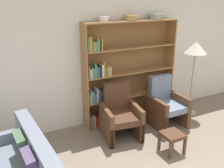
{
  "coord_description": "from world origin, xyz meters",
  "views": [
    {
      "loc": [
        -2.27,
        -1.54,
        2.48
      ],
      "look_at": [
        -0.37,
        2.32,
        0.95
      ],
      "focal_mm": 40.0,
      "sensor_mm": 36.0,
      "label": 1
    }
  ],
  "objects_px": {
    "floor_lamp": "(196,51)",
    "footstool": "(172,137)",
    "bowl_slate": "(156,16)",
    "bowl_olive": "(104,19)",
    "armchair_leather": "(120,115)",
    "bowl_terracotta": "(131,17)",
    "armchair_cushioned": "(166,105)",
    "bookshelf": "(122,75)"
  },
  "relations": [
    {
      "from": "bookshelf",
      "to": "armchair_leather",
      "type": "distance_m",
      "value": 0.86
    },
    {
      "from": "bowl_terracotta",
      "to": "footstool",
      "type": "bearing_deg",
      "value": -89.03
    },
    {
      "from": "bookshelf",
      "to": "armchair_cushioned",
      "type": "relative_size",
      "value": 2.1
    },
    {
      "from": "armchair_cushioned",
      "to": "floor_lamp",
      "type": "xyz_separation_m",
      "value": [
        0.79,
        0.15,
        0.99
      ]
    },
    {
      "from": "bowl_slate",
      "to": "bowl_olive",
      "type": "bearing_deg",
      "value": 180.0
    },
    {
      "from": "bowl_terracotta",
      "to": "floor_lamp",
      "type": "relative_size",
      "value": 0.16
    },
    {
      "from": "bookshelf",
      "to": "floor_lamp",
      "type": "relative_size",
      "value": 1.28
    },
    {
      "from": "bookshelf",
      "to": "bowl_slate",
      "type": "relative_size",
      "value": 6.94
    },
    {
      "from": "bowl_slate",
      "to": "armchair_cushioned",
      "type": "distance_m",
      "value": 1.77
    },
    {
      "from": "bowl_terracotta",
      "to": "bookshelf",
      "type": "bearing_deg",
      "value": 172.16
    },
    {
      "from": "floor_lamp",
      "to": "footstool",
      "type": "bearing_deg",
      "value": -142.44
    },
    {
      "from": "bowl_slate",
      "to": "footstool",
      "type": "distance_m",
      "value": 2.35
    },
    {
      "from": "armchair_leather",
      "to": "footstool",
      "type": "height_order",
      "value": "armchair_leather"
    },
    {
      "from": "armchair_cushioned",
      "to": "bowl_olive",
      "type": "bearing_deg",
      "value": -26.85
    },
    {
      "from": "bowl_olive",
      "to": "armchair_cushioned",
      "type": "relative_size",
      "value": 0.2
    },
    {
      "from": "bookshelf",
      "to": "bowl_terracotta",
      "type": "bearing_deg",
      "value": -7.84
    },
    {
      "from": "armchair_leather",
      "to": "armchair_cushioned",
      "type": "distance_m",
      "value": 1.04
    },
    {
      "from": "floor_lamp",
      "to": "bowl_terracotta",
      "type": "bearing_deg",
      "value": 163.56
    },
    {
      "from": "bowl_olive",
      "to": "bowl_slate",
      "type": "bearing_deg",
      "value": 0.0
    },
    {
      "from": "bowl_olive",
      "to": "floor_lamp",
      "type": "relative_size",
      "value": 0.12
    },
    {
      "from": "bowl_slate",
      "to": "floor_lamp",
      "type": "height_order",
      "value": "bowl_slate"
    },
    {
      "from": "armchair_leather",
      "to": "floor_lamp",
      "type": "height_order",
      "value": "floor_lamp"
    },
    {
      "from": "bowl_olive",
      "to": "armchair_leather",
      "type": "bearing_deg",
      "value": -83.33
    },
    {
      "from": "armchair_leather",
      "to": "armchair_cushioned",
      "type": "relative_size",
      "value": 1.0
    },
    {
      "from": "bowl_olive",
      "to": "footstool",
      "type": "bearing_deg",
      "value": -67.03
    },
    {
      "from": "bookshelf",
      "to": "armchair_cushioned",
      "type": "xyz_separation_m",
      "value": [
        0.7,
        -0.56,
        -0.56
      ]
    },
    {
      "from": "bowl_olive",
      "to": "footstool",
      "type": "xyz_separation_m",
      "value": [
        0.59,
        -1.39,
        -1.81
      ]
    },
    {
      "from": "armchair_cushioned",
      "to": "footstool",
      "type": "height_order",
      "value": "armchair_cushioned"
    },
    {
      "from": "armchair_leather",
      "to": "floor_lamp",
      "type": "distance_m",
      "value": 2.08
    },
    {
      "from": "bowl_olive",
      "to": "bowl_terracotta",
      "type": "bearing_deg",
      "value": 0.0
    },
    {
      "from": "bowl_terracotta",
      "to": "armchair_cushioned",
      "type": "distance_m",
      "value": 1.85
    },
    {
      "from": "footstool",
      "to": "bowl_olive",
      "type": "bearing_deg",
      "value": 112.97
    },
    {
      "from": "bookshelf",
      "to": "bowl_slate",
      "type": "bearing_deg",
      "value": -1.77
    },
    {
      "from": "bowl_terracotta",
      "to": "bowl_slate",
      "type": "bearing_deg",
      "value": -0.0
    },
    {
      "from": "armchair_leather",
      "to": "floor_lamp",
      "type": "relative_size",
      "value": 0.61
    },
    {
      "from": "bowl_slate",
      "to": "bowl_terracotta",
      "type": "bearing_deg",
      "value": 180.0
    },
    {
      "from": "bowl_slate",
      "to": "bookshelf",
      "type": "bearing_deg",
      "value": 178.23
    },
    {
      "from": "bowl_slate",
      "to": "floor_lamp",
      "type": "xyz_separation_m",
      "value": [
        0.76,
        -0.39,
        -0.7
      ]
    },
    {
      "from": "bowl_terracotta",
      "to": "armchair_leather",
      "type": "bearing_deg",
      "value": -133.13
    },
    {
      "from": "armchair_leather",
      "to": "bowl_slate",
      "type": "bearing_deg",
      "value": -145.72
    },
    {
      "from": "floor_lamp",
      "to": "bowl_olive",
      "type": "bearing_deg",
      "value": 168.32
    },
    {
      "from": "bookshelf",
      "to": "footstool",
      "type": "height_order",
      "value": "bookshelf"
    }
  ]
}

